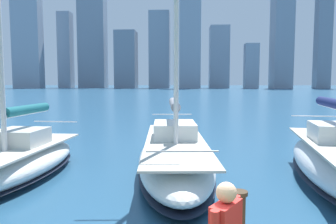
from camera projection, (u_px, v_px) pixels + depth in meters
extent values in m
cube|color=gray|center=(323.00, 36.00, 152.77)|extent=(6.49, 6.03, 49.15)
cube|color=gray|center=(282.00, 33.00, 154.22)|extent=(8.68, 11.54, 52.51)
cube|color=#909BAA|center=(251.00, 66.00, 153.95)|extent=(6.35, 6.33, 20.97)
cube|color=#8F99A8|center=(219.00, 58.00, 165.04)|extent=(9.53, 11.91, 30.69)
cube|color=#919CAB|center=(190.00, 41.00, 155.41)|extent=(10.01, 8.64, 45.33)
cube|color=#8A94A3|center=(160.00, 51.00, 163.53)|extent=(10.00, 11.61, 37.45)
cube|color=gray|center=(126.00, 60.00, 162.63)|extent=(10.21, 10.80, 28.07)
cube|color=gray|center=(93.00, 44.00, 169.79)|extent=(13.68, 8.55, 45.85)
cube|color=#8892A1|center=(66.00, 50.00, 172.72)|extent=(6.76, 6.55, 39.41)
cube|color=#929DAC|center=(28.00, 41.00, 158.24)|extent=(13.44, 6.17, 45.68)
cube|color=silver|center=(335.00, 132.00, 10.43)|extent=(1.59, 1.81, 0.55)
cylinder|color=silver|center=(331.00, 107.00, 10.90)|extent=(0.55, 3.11, 0.12)
cylinder|color=navy|center=(331.00, 103.00, 10.89)|extent=(0.71, 2.89, 0.32)
cylinder|color=silver|center=(314.00, 116.00, 13.24)|extent=(1.71, 0.28, 0.04)
ellipsoid|color=white|center=(175.00, 157.00, 11.39)|extent=(3.16, 9.18, 1.09)
ellipsoid|color=black|center=(175.00, 166.00, 11.42)|extent=(3.18, 9.23, 0.10)
cube|color=beige|center=(175.00, 141.00, 11.34)|extent=(2.64, 8.07, 0.06)
cube|color=silver|center=(175.00, 130.00, 11.85)|extent=(1.63, 2.09, 0.55)
cylinder|color=silver|center=(176.00, 7.00, 10.26)|extent=(0.16, 0.16, 8.69)
cylinder|color=silver|center=(174.00, 107.00, 12.45)|extent=(0.42, 3.78, 0.12)
cylinder|color=gray|center=(174.00, 104.00, 12.44)|extent=(0.59, 3.50, 0.32)
cylinder|color=silver|center=(182.00, 151.00, 7.16)|extent=(1.60, 0.17, 0.04)
cylinder|color=silver|center=(172.00, 114.00, 15.33)|extent=(1.84, 0.18, 0.04)
ellipsoid|color=white|center=(15.00, 164.00, 10.68)|extent=(2.78, 6.79, 0.97)
ellipsoid|color=black|center=(15.00, 172.00, 10.71)|extent=(2.79, 6.83, 0.10)
cube|color=beige|center=(14.00, 149.00, 10.64)|extent=(2.30, 5.97, 0.06)
cube|color=silver|center=(21.00, 137.00, 11.01)|extent=(1.55, 1.54, 0.55)
cylinder|color=silver|center=(28.00, 113.00, 11.43)|extent=(0.25, 2.81, 0.12)
cylinder|color=#19606B|center=(28.00, 109.00, 11.42)|extent=(0.44, 2.60, 0.32)
cylinder|color=silver|center=(55.00, 122.00, 13.57)|extent=(1.85, 0.13, 0.04)
cylinder|color=red|center=(236.00, 221.00, 3.49)|extent=(0.09, 0.09, 0.56)
sphere|color=tan|center=(226.00, 192.00, 3.26)|extent=(0.21, 0.21, 0.21)
cylinder|color=#423323|center=(239.00, 222.00, 5.00)|extent=(0.20, 0.20, 0.85)
cylinder|color=#423323|center=(239.00, 193.00, 4.96)|extent=(0.26, 0.26, 0.06)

